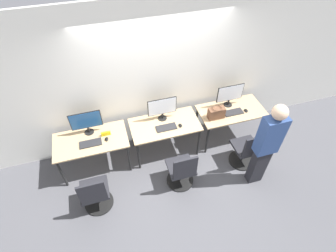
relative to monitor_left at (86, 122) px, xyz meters
name	(u,v)px	position (x,y,z in m)	size (l,w,h in m)	color
ground_plane	(170,163)	(1.32, -0.52, -0.98)	(20.00, 20.00, 0.00)	#4C4C51
wall_back	(157,79)	(1.32, 0.27, 0.42)	(12.00, 0.05, 2.80)	silver
desk_left	(91,143)	(0.00, -0.19, -0.34)	(1.25, 0.67, 0.72)	tan
monitor_left	(86,122)	(0.00, 0.00, 0.00)	(0.52, 0.16, 0.46)	black
keyboard_left	(91,143)	(0.00, -0.28, -0.25)	(0.37, 0.16, 0.02)	#262628
mouse_left	(107,139)	(0.27, -0.26, -0.24)	(0.06, 0.09, 0.03)	black
office_chair_left	(95,195)	(-0.07, -1.04, -0.62)	(0.48, 0.48, 0.89)	black
desk_center	(165,127)	(1.32, -0.19, -0.34)	(1.25, 0.67, 0.72)	tan
monitor_center	(162,108)	(1.32, -0.03, 0.00)	(0.52, 0.16, 0.46)	black
keyboard_center	(166,128)	(1.32, -0.29, -0.25)	(0.37, 0.16, 0.02)	#262628
mouse_center	(180,125)	(1.57, -0.31, -0.24)	(0.06, 0.09, 0.03)	black
office_chair_center	(182,172)	(1.38, -1.01, -0.62)	(0.48, 0.48, 0.89)	black
desk_right	(231,113)	(2.64, -0.19, -0.34)	(1.25, 0.67, 0.72)	tan
monitor_right	(230,94)	(2.64, -0.03, 0.00)	(0.52, 0.16, 0.46)	black
keyboard_right	(233,112)	(2.64, -0.26, -0.25)	(0.37, 0.16, 0.02)	#262628
mouse_right	(246,110)	(2.89, -0.29, -0.24)	(0.06, 0.09, 0.03)	black
office_chair_right	(246,151)	(2.65, -0.92, -0.62)	(0.48, 0.48, 0.89)	black
person_right	(267,144)	(2.66, -1.29, -0.02)	(0.36, 0.23, 1.75)	#232328
handbag	(216,113)	(2.27, -0.29, -0.14)	(0.30, 0.18, 0.25)	brown
placard_left	(106,134)	(0.27, -0.16, -0.22)	(0.16, 0.03, 0.08)	yellow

